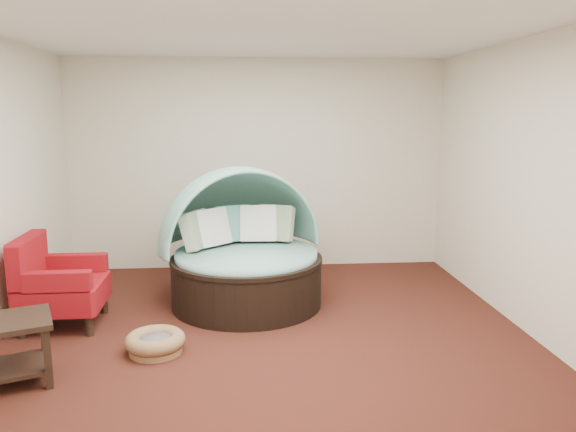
{
  "coord_description": "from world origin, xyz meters",
  "views": [
    {
      "loc": [
        -0.21,
        -5.05,
        2.09
      ],
      "look_at": [
        0.25,
        0.6,
        1.05
      ],
      "focal_mm": 35.0,
      "sensor_mm": 36.0,
      "label": 1
    }
  ],
  "objects": [
    {
      "name": "floor",
      "position": [
        0.0,
        0.0,
        0.0
      ],
      "size": [
        5.0,
        5.0,
        0.0
      ],
      "primitive_type": "plane",
      "color": "#401912",
      "rests_on": "ground"
    },
    {
      "name": "red_armchair",
      "position": [
        -2.06,
        0.45,
        0.42
      ],
      "size": [
        0.79,
        0.8,
        0.91
      ],
      "rotation": [
        0.0,
        0.0,
        0.01
      ],
      "color": "black",
      "rests_on": "floor"
    },
    {
      "name": "side_table",
      "position": [
        -2.0,
        -0.77,
        0.34
      ],
      "size": [
        0.71,
        0.71,
        0.52
      ],
      "rotation": [
        0.0,
        0.0,
        0.38
      ],
      "color": "black",
      "rests_on": "floor"
    },
    {
      "name": "ceiling",
      "position": [
        0.0,
        0.0,
        2.8
      ],
      "size": [
        5.0,
        5.0,
        0.0
      ],
      "primitive_type": "plane",
      "rotation": [
        3.14,
        0.0,
        0.0
      ],
      "color": "white",
      "rests_on": "wall_back"
    },
    {
      "name": "canopy_daybed",
      "position": [
        -0.22,
        1.0,
        0.7
      ],
      "size": [
        2.15,
        2.12,
        1.52
      ],
      "rotation": [
        0.0,
        0.0,
        0.35
      ],
      "color": "black",
      "rests_on": "floor"
    },
    {
      "name": "wall_right",
      "position": [
        2.5,
        0.0,
        1.4
      ],
      "size": [
        0.0,
        5.0,
        5.0
      ],
      "primitive_type": "plane",
      "rotation": [
        1.57,
        0.0,
        -1.57
      ],
      "color": "beige",
      "rests_on": "floor"
    },
    {
      "name": "pet_basket",
      "position": [
        -1.0,
        -0.3,
        0.1
      ],
      "size": [
        0.69,
        0.69,
        0.18
      ],
      "rotation": [
        0.0,
        0.0,
        0.39
      ],
      "color": "brown",
      "rests_on": "floor"
    },
    {
      "name": "wall_front",
      "position": [
        0.0,
        -2.5,
        1.4
      ],
      "size": [
        5.0,
        0.0,
        5.0
      ],
      "primitive_type": "plane",
      "rotation": [
        -1.57,
        0.0,
        0.0
      ],
      "color": "beige",
      "rests_on": "floor"
    },
    {
      "name": "wall_back",
      "position": [
        0.0,
        2.5,
        1.4
      ],
      "size": [
        5.0,
        0.0,
        5.0
      ],
      "primitive_type": "plane",
      "rotation": [
        1.57,
        0.0,
        0.0
      ],
      "color": "beige",
      "rests_on": "floor"
    }
  ]
}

